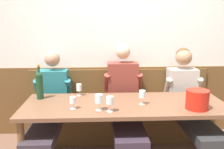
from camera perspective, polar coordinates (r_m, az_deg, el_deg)
room_wall_back at (r=3.52m, az=1.52°, el=8.80°), size 6.80×0.08×2.80m
wood_wainscot_panel at (r=3.64m, az=1.50°, el=-5.81°), size 6.80×0.03×0.97m
wall_bench at (r=3.51m, az=1.74°, el=-10.01°), size 2.49×0.42×0.94m
dining_table at (r=2.76m, az=2.89°, el=-8.09°), size 2.19×0.81×0.73m
person_center_right_seat at (r=3.12m, az=-14.09°, el=-6.87°), size 0.48×1.23×1.24m
person_left_seat at (r=3.08m, az=2.95°, el=-6.09°), size 0.50×1.23×1.33m
person_right_seat at (r=3.25m, az=17.30°, el=-5.93°), size 0.49×1.23×1.26m
ice_bucket at (r=2.68m, az=18.85°, el=-5.41°), size 0.23×0.23×0.20m
wine_bottle_green_tall at (r=2.96m, az=-16.20°, el=-2.18°), size 0.08×0.08×0.40m
wine_glass_right_end at (r=2.46m, az=-0.46°, el=-5.98°), size 0.08×0.08×0.15m
wine_glass_left_end at (r=2.69m, az=6.91°, el=-4.60°), size 0.07×0.07×0.15m
wine_glass_near_bucket at (r=2.57m, az=-8.92°, el=-5.95°), size 0.06×0.06×0.13m
wine_glass_center_rear at (r=3.00m, az=-7.53°, el=-3.10°), size 0.06×0.06×0.14m
wine_glass_center_front at (r=2.49m, az=-3.03°, el=-5.60°), size 0.08×0.08×0.16m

